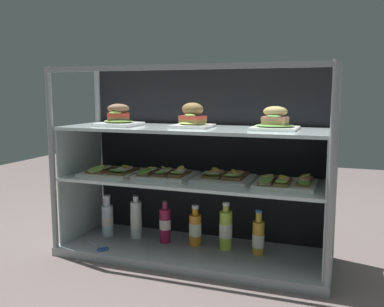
{
  "coord_description": "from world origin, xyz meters",
  "views": [
    {
      "loc": [
        0.71,
        -1.97,
        0.83
      ],
      "look_at": [
        0.0,
        0.0,
        0.53
      ],
      "focal_mm": 40.3,
      "sensor_mm": 36.0,
      "label": 1
    }
  ],
  "objects_px": {
    "juice_bottle_tucked_behind": "(108,219)",
    "juice_bottle_front_second": "(195,229)",
    "juice_bottle_back_left": "(258,237)",
    "plated_roll_sandwich_right_of_center": "(193,118)",
    "plated_roll_sandwich_center": "(275,122)",
    "juice_bottle_back_center": "(165,224)",
    "open_sandwich_tray_left_of_center": "(165,174)",
    "kitchen_scissors": "(101,248)",
    "juice_bottle_back_right": "(226,229)",
    "open_sandwich_tray_near_left_corner": "(285,182)",
    "open_sandwich_tray_mid_left": "(112,171)",
    "juice_bottle_front_left_end": "(136,219)",
    "plated_roll_sandwich_far_right": "(119,119)",
    "open_sandwich_tray_far_left": "(224,176)"
  },
  "relations": [
    {
      "from": "plated_roll_sandwich_right_of_center",
      "to": "plated_roll_sandwich_center",
      "type": "height_order",
      "value": "plated_roll_sandwich_right_of_center"
    },
    {
      "from": "open_sandwich_tray_near_left_corner",
      "to": "juice_bottle_tucked_behind",
      "type": "xyz_separation_m",
      "value": [
        -0.97,
        0.05,
        -0.29
      ]
    },
    {
      "from": "juice_bottle_front_second",
      "to": "open_sandwich_tray_mid_left",
      "type": "bearing_deg",
      "value": -170.66
    },
    {
      "from": "open_sandwich_tray_far_left",
      "to": "kitchen_scissors",
      "type": "distance_m",
      "value": 0.72
    },
    {
      "from": "plated_roll_sandwich_right_of_center",
      "to": "juice_bottle_back_right",
      "type": "relative_size",
      "value": 0.77
    },
    {
      "from": "open_sandwich_tray_left_of_center",
      "to": "juice_bottle_front_left_end",
      "type": "relative_size",
      "value": 1.11
    },
    {
      "from": "open_sandwich_tray_far_left",
      "to": "juice_bottle_back_right",
      "type": "height_order",
      "value": "open_sandwich_tray_far_left"
    },
    {
      "from": "open_sandwich_tray_mid_left",
      "to": "juice_bottle_back_left",
      "type": "bearing_deg",
      "value": 4.52
    },
    {
      "from": "plated_roll_sandwich_center",
      "to": "kitchen_scissors",
      "type": "distance_m",
      "value": 1.07
    },
    {
      "from": "open_sandwich_tray_left_of_center",
      "to": "juice_bottle_tucked_behind",
      "type": "height_order",
      "value": "open_sandwich_tray_left_of_center"
    },
    {
      "from": "juice_bottle_back_center",
      "to": "juice_bottle_back_right",
      "type": "relative_size",
      "value": 0.96
    },
    {
      "from": "plated_roll_sandwich_far_right",
      "to": "juice_bottle_front_second",
      "type": "height_order",
      "value": "plated_roll_sandwich_far_right"
    },
    {
      "from": "kitchen_scissors",
      "to": "juice_bottle_back_right",
      "type": "bearing_deg",
      "value": 19.23
    },
    {
      "from": "juice_bottle_back_center",
      "to": "plated_roll_sandwich_far_right",
      "type": "bearing_deg",
      "value": -163.5
    },
    {
      "from": "plated_roll_sandwich_right_of_center",
      "to": "kitchen_scissors",
      "type": "bearing_deg",
      "value": -159.06
    },
    {
      "from": "open_sandwich_tray_mid_left",
      "to": "juice_bottle_front_second",
      "type": "height_order",
      "value": "open_sandwich_tray_mid_left"
    },
    {
      "from": "open_sandwich_tray_mid_left",
      "to": "juice_bottle_back_left",
      "type": "distance_m",
      "value": 0.83
    },
    {
      "from": "plated_roll_sandwich_right_of_center",
      "to": "juice_bottle_back_right",
      "type": "bearing_deg",
      "value": 14.32
    },
    {
      "from": "juice_bottle_back_right",
      "to": "plated_roll_sandwich_center",
      "type": "bearing_deg",
      "value": -7.97
    },
    {
      "from": "plated_roll_sandwich_right_of_center",
      "to": "juice_bottle_front_left_end",
      "type": "xyz_separation_m",
      "value": [
        -0.35,
        0.04,
        -0.56
      ]
    },
    {
      "from": "juice_bottle_tucked_behind",
      "to": "juice_bottle_back_left",
      "type": "height_order",
      "value": "juice_bottle_tucked_behind"
    },
    {
      "from": "open_sandwich_tray_mid_left",
      "to": "juice_bottle_front_second",
      "type": "xyz_separation_m",
      "value": [
        0.44,
        0.07,
        -0.29
      ]
    },
    {
      "from": "plated_roll_sandwich_right_of_center",
      "to": "open_sandwich_tray_left_of_center",
      "type": "relative_size",
      "value": 0.68
    },
    {
      "from": "open_sandwich_tray_mid_left",
      "to": "juice_bottle_front_left_end",
      "type": "height_order",
      "value": "open_sandwich_tray_mid_left"
    },
    {
      "from": "juice_bottle_tucked_behind",
      "to": "plated_roll_sandwich_far_right",
      "type": "bearing_deg",
      "value": -27.98
    },
    {
      "from": "plated_roll_sandwich_right_of_center",
      "to": "open_sandwich_tray_far_left",
      "type": "bearing_deg",
      "value": 8.77
    },
    {
      "from": "juice_bottle_back_center",
      "to": "juice_bottle_back_left",
      "type": "height_order",
      "value": "juice_bottle_back_center"
    },
    {
      "from": "plated_roll_sandwich_right_of_center",
      "to": "plated_roll_sandwich_center",
      "type": "distance_m",
      "value": 0.4
    },
    {
      "from": "juice_bottle_tucked_behind",
      "to": "juice_bottle_back_right",
      "type": "relative_size",
      "value": 0.93
    },
    {
      "from": "juice_bottle_tucked_behind",
      "to": "open_sandwich_tray_left_of_center",
      "type": "bearing_deg",
      "value": -6.0
    },
    {
      "from": "plated_roll_sandwich_center",
      "to": "juice_bottle_back_right",
      "type": "height_order",
      "value": "plated_roll_sandwich_center"
    },
    {
      "from": "open_sandwich_tray_left_of_center",
      "to": "juice_bottle_front_left_end",
      "type": "bearing_deg",
      "value": 164.42
    },
    {
      "from": "plated_roll_sandwich_center",
      "to": "juice_bottle_back_left",
      "type": "height_order",
      "value": "plated_roll_sandwich_center"
    },
    {
      "from": "open_sandwich_tray_left_of_center",
      "to": "plated_roll_sandwich_center",
      "type": "bearing_deg",
      "value": 1.9
    },
    {
      "from": "juice_bottle_front_second",
      "to": "kitchen_scissors",
      "type": "bearing_deg",
      "value": -154.22
    },
    {
      "from": "open_sandwich_tray_mid_left",
      "to": "juice_bottle_back_left",
      "type": "xyz_separation_m",
      "value": [
        0.77,
        0.06,
        -0.29
      ]
    },
    {
      "from": "plated_roll_sandwich_center",
      "to": "open_sandwich_tray_mid_left",
      "type": "height_order",
      "value": "plated_roll_sandwich_center"
    },
    {
      "from": "open_sandwich_tray_near_left_corner",
      "to": "juice_bottle_front_left_end",
      "type": "relative_size",
      "value": 1.11
    },
    {
      "from": "juice_bottle_back_right",
      "to": "kitchen_scissors",
      "type": "xyz_separation_m",
      "value": [
        -0.6,
        -0.21,
        -0.1
      ]
    },
    {
      "from": "open_sandwich_tray_far_left",
      "to": "juice_bottle_back_center",
      "type": "xyz_separation_m",
      "value": [
        -0.32,
        0.01,
        -0.28
      ]
    },
    {
      "from": "juice_bottle_tucked_behind",
      "to": "juice_bottle_front_second",
      "type": "height_order",
      "value": "juice_bottle_tucked_behind"
    },
    {
      "from": "plated_roll_sandwich_right_of_center",
      "to": "juice_bottle_back_right",
      "type": "height_order",
      "value": "plated_roll_sandwich_right_of_center"
    },
    {
      "from": "juice_bottle_tucked_behind",
      "to": "plated_roll_sandwich_right_of_center",
      "type": "bearing_deg",
      "value": -3.09
    },
    {
      "from": "juice_bottle_back_left",
      "to": "juice_bottle_front_second",
      "type": "bearing_deg",
      "value": 178.0
    },
    {
      "from": "juice_bottle_front_left_end",
      "to": "juice_bottle_back_left",
      "type": "xyz_separation_m",
      "value": [
        0.67,
        -0.01,
        -0.02
      ]
    },
    {
      "from": "plated_roll_sandwich_right_of_center",
      "to": "open_sandwich_tray_near_left_corner",
      "type": "height_order",
      "value": "plated_roll_sandwich_right_of_center"
    },
    {
      "from": "plated_roll_sandwich_right_of_center",
      "to": "juice_bottle_back_right",
      "type": "xyz_separation_m",
      "value": [
        0.16,
        0.04,
        -0.56
      ]
    },
    {
      "from": "open_sandwich_tray_mid_left",
      "to": "kitchen_scissors",
      "type": "bearing_deg",
      "value": -86.47
    },
    {
      "from": "plated_roll_sandwich_center",
      "to": "kitchen_scissors",
      "type": "bearing_deg",
      "value": -168.15
    },
    {
      "from": "plated_roll_sandwich_center",
      "to": "juice_bottle_tucked_behind",
      "type": "distance_m",
      "value": 1.07
    }
  ]
}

